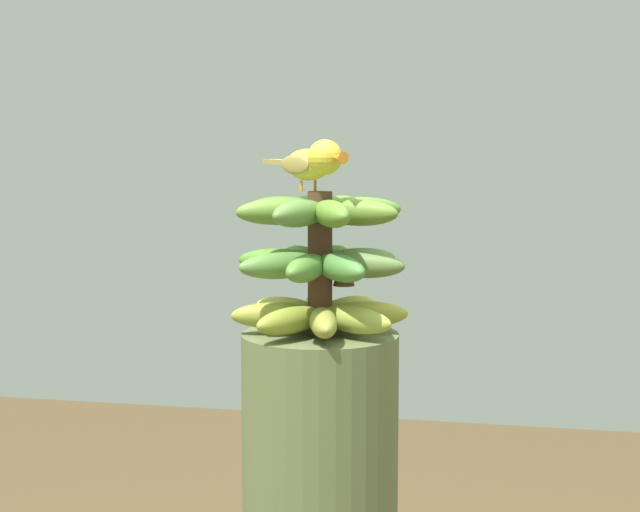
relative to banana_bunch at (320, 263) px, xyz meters
The scene contains 2 objects.
banana_bunch is the anchor object (origin of this frame).
perched_bird 0.17m from the banana_bunch, 140.93° to the right, with size 0.18×0.17×0.08m.
Camera 1 is at (0.35, -1.66, 1.59)m, focal length 58.32 mm.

